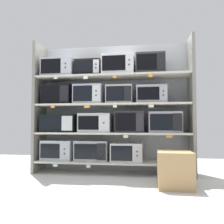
% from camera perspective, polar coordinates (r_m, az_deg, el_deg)
% --- Properties ---
extents(ground, '(6.47, 6.00, 0.02)m').
position_cam_1_polar(ground, '(3.08, -2.87, -18.10)').
color(ground, silver).
extents(back_panel, '(2.67, 0.04, 2.18)m').
position_cam_1_polar(back_panel, '(4.23, 0.52, 1.03)').
color(back_panel, '#9EA3A8').
rests_on(back_panel, ground).
extents(upright_left, '(0.05, 0.48, 2.18)m').
position_cam_1_polar(upright_left, '(4.34, -16.73, 1.05)').
color(upright_left, gray).
rests_on(upright_left, ground).
extents(upright_right, '(0.05, 0.48, 2.18)m').
position_cam_1_polar(upright_right, '(3.99, 18.26, 1.42)').
color(upright_right, gray).
rests_on(upright_right, ground).
extents(shelf_0, '(2.47, 0.48, 0.03)m').
position_cam_1_polar(shelf_0, '(4.01, -0.00, -11.64)').
color(shelf_0, beige).
rests_on(shelf_0, ground).
extents(microwave_0, '(0.52, 0.35, 0.32)m').
position_cam_1_polar(microwave_0, '(4.21, -12.55, -8.73)').
color(microwave_0, '#B1BAC2').
rests_on(microwave_0, shelf_0).
extents(microwave_1, '(0.54, 0.35, 0.32)m').
position_cam_1_polar(microwave_1, '(4.04, -4.74, -9.02)').
color(microwave_1, '#9FA3A6').
rests_on(microwave_1, shelf_0).
extents(microwave_2, '(0.50, 0.36, 0.29)m').
position_cam_1_polar(microwave_2, '(3.95, 3.50, -9.42)').
color(microwave_2, silver).
rests_on(microwave_2, shelf_0).
extents(price_tag_0, '(0.07, 0.00, 0.04)m').
position_cam_1_polar(price_tag_0, '(4.00, -13.21, -12.14)').
color(price_tag_0, white).
extents(price_tag_1, '(0.07, 0.00, 0.05)m').
position_cam_1_polar(price_tag_1, '(3.84, -5.59, -12.65)').
color(price_tag_1, beige).
extents(shelf_1, '(2.47, 0.48, 0.03)m').
position_cam_1_polar(shelf_1, '(3.96, -0.00, -5.01)').
color(shelf_1, beige).
extents(microwave_3, '(0.57, 0.41, 0.29)m').
position_cam_1_polar(microwave_3, '(4.18, -12.12, -2.61)').
color(microwave_3, black).
rests_on(microwave_3, shelf_1).
extents(microwave_4, '(0.52, 0.42, 0.31)m').
position_cam_1_polar(microwave_4, '(4.00, -3.82, -2.58)').
color(microwave_4, '#BABDBB').
rests_on(microwave_4, shelf_1).
extents(microwave_5, '(0.46, 0.38, 0.34)m').
position_cam_1_polar(microwave_5, '(3.92, 4.22, -2.35)').
color(microwave_5, '#29292E').
rests_on(microwave_5, shelf_1).
extents(microwave_6, '(0.51, 0.36, 0.33)m').
position_cam_1_polar(microwave_6, '(3.92, 12.36, -2.36)').
color(microwave_6, '#A49BA4').
rests_on(microwave_6, shelf_1).
extents(price_tag_2, '(0.07, 0.00, 0.04)m').
position_cam_1_polar(price_tag_2, '(3.69, 3.23, -5.78)').
color(price_tag_2, beige).
extents(price_tag_3, '(0.09, 0.00, 0.04)m').
position_cam_1_polar(price_tag_3, '(3.69, 13.39, -5.70)').
color(price_tag_3, orange).
extents(shelf_2, '(2.47, 0.48, 0.03)m').
position_cam_1_polar(shelf_2, '(3.97, -0.00, 1.68)').
color(shelf_2, beige).
extents(microwave_7, '(0.49, 0.34, 0.34)m').
position_cam_1_polar(microwave_7, '(4.22, -12.59, 3.98)').
color(microwave_7, black).
rests_on(microwave_7, shelf_2).
extents(microwave_8, '(0.47, 0.43, 0.31)m').
position_cam_1_polar(microwave_8, '(4.06, -5.37, 4.03)').
color(microwave_8, '#B3B4C4').
rests_on(microwave_8, shelf_2).
extents(microwave_9, '(0.42, 0.40, 0.29)m').
position_cam_1_polar(microwave_9, '(3.97, 1.84, 4.04)').
color(microwave_9, '#BCB6B7').
rests_on(microwave_9, shelf_2).
extents(microwave_10, '(0.47, 0.41, 0.28)m').
position_cam_1_polar(microwave_10, '(3.94, 9.31, 4.01)').
color(microwave_10, '#9C9FA9').
rests_on(microwave_10, shelf_2).
extents(price_tag_4, '(0.07, 0.00, 0.03)m').
position_cam_1_polar(price_tag_4, '(3.98, -13.80, 1.21)').
color(price_tag_4, orange).
extents(price_tag_5, '(0.09, 0.00, 0.04)m').
position_cam_1_polar(price_tag_5, '(3.80, -5.93, 1.28)').
color(price_tag_5, orange).
extents(price_tag_6, '(0.06, 0.00, 0.04)m').
position_cam_1_polar(price_tag_6, '(3.72, 0.69, 1.37)').
color(price_tag_6, beige).
extents(price_tag_7, '(0.08, 0.00, 0.04)m').
position_cam_1_polar(price_tag_7, '(3.68, 9.20, 1.42)').
color(price_tag_7, beige).
extents(shelf_3, '(2.47, 0.48, 0.03)m').
position_cam_1_polar(shelf_3, '(4.04, -0.00, 8.24)').
color(shelf_3, beige).
extents(microwave_11, '(0.54, 0.42, 0.31)m').
position_cam_1_polar(microwave_11, '(4.29, -12.22, 9.93)').
color(microwave_11, '#B1B9C3').
rests_on(microwave_11, shelf_3).
extents(microwave_12, '(0.43, 0.35, 0.27)m').
position_cam_1_polar(microwave_12, '(4.14, -5.47, 10.09)').
color(microwave_12, black).
rests_on(microwave_12, shelf_3).
extents(microwave_13, '(0.52, 0.43, 0.33)m').
position_cam_1_polar(microwave_13, '(4.06, 1.57, 10.79)').
color(microwave_13, silver).
rests_on(microwave_13, shelf_3).
extents(microwave_14, '(0.46, 0.43, 0.32)m').
position_cam_1_polar(microwave_14, '(4.03, 9.02, 10.88)').
color(microwave_14, '#302F2D').
rests_on(microwave_14, shelf_3).
extents(price_tag_8, '(0.06, 0.00, 0.03)m').
position_cam_1_polar(price_tag_8, '(4.02, -13.13, 7.83)').
color(price_tag_8, beige).
extents(price_tag_9, '(0.07, 0.00, 0.05)m').
position_cam_1_polar(price_tag_9, '(3.87, -6.24, 8.08)').
color(price_tag_9, white).
extents(price_tag_10, '(0.05, 0.00, 0.05)m').
position_cam_1_polar(price_tag_10, '(3.78, 0.62, 8.34)').
color(price_tag_10, orange).
extents(price_tag_11, '(0.07, 0.00, 0.05)m').
position_cam_1_polar(price_tag_11, '(3.75, 9.02, 8.49)').
color(price_tag_11, orange).
extents(shipping_carton, '(0.43, 0.43, 0.45)m').
position_cam_1_polar(shipping_carton, '(3.25, 14.61, -12.96)').
color(shipping_carton, tan).
rests_on(shipping_carton, ground).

